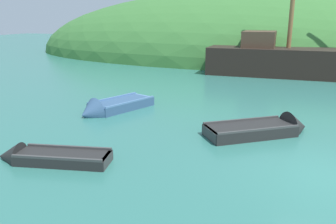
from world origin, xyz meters
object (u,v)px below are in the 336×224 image
Objects in this scene: sailing_ship at (320,66)px; rowboat_portside at (266,130)px; rowboat_outer_right at (46,159)px; rowboat_outer_left at (111,108)px.

sailing_ship is 13.91m from rowboat_portside.
sailing_ship is 20.09m from rowboat_outer_right.
sailing_ship reaches higher than rowboat_outer_left.
rowboat_portside is at bearing -100.69° from sailing_ship.
rowboat_outer_left is (-6.62, 0.97, 0.00)m from rowboat_portside.
rowboat_outer_left is at bearing -92.55° from rowboat_outer_right.
rowboat_outer_right is (-8.55, -18.17, -0.62)m from sailing_ship.
rowboat_portside is at bearing -152.79° from rowboat_outer_right.
rowboat_portside is 7.39m from rowboat_outer_right.
sailing_ship reaches higher than rowboat_outer_right.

